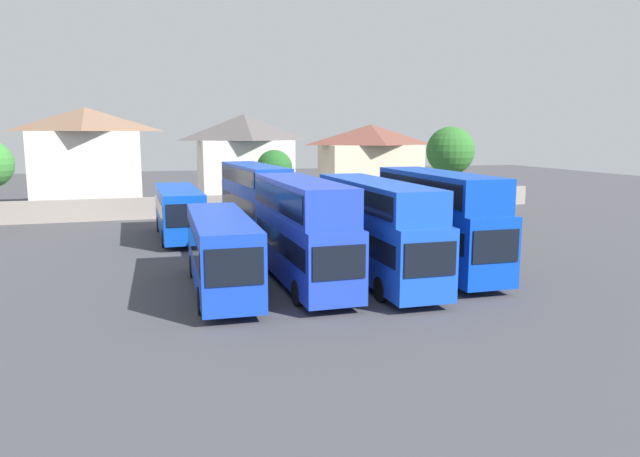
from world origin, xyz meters
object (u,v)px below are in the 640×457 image
Objects in this scene: bus_6 at (255,196)px; bus_8 at (356,204)px; bus_7 at (297,204)px; bus_4 at (439,217)px; tree_left_of_lot at (450,151)px; house_terrace_right at (370,161)px; tree_right_of_lot at (274,168)px; bus_1 at (221,249)px; house_terrace_left at (88,157)px; house_terrace_centre at (245,159)px; bus_3 at (376,225)px; bus_2 at (302,226)px; bus_5 at (179,210)px.

bus_8 is (7.57, 0.22, -0.86)m from bus_6.
bus_8 is at bearing 87.95° from bus_7.
tree_left_of_lot reaches higher than bus_4.
bus_6 reaches higher than bus_8.
tree_right_of_lot is (-11.98, -6.43, -0.20)m from house_terrace_right.
bus_1 is at bearing -19.64° from bus_6.
bus_6 is at bearing -76.52° from bus_7.
bus_4 is 38.36m from house_terrace_left.
bus_6 is at bearing -97.60° from house_terrace_centre.
house_terrace_centre is (6.77, 33.05, 2.57)m from bus_1.
house_terrace_left is 14.78m from house_terrace_centre.
bus_7 is at bearing -179.09° from bus_3.
house_terrace_right reaches higher than tree_right_of_lot.
tree_right_of_lot is at bearing -173.21° from bus_4.
bus_2 reaches higher than bus_8.
bus_5 reaches higher than bus_8.
tree_left_of_lot reaches higher than bus_5.
tree_right_of_lot reaches higher than bus_2.
bus_8 is at bearing -43.84° from house_terrace_left.
house_terrace_centre is 13.78m from house_terrace_right.
bus_6 is 1.07× the size of bus_8.
bus_7 is 2.13× the size of tree_right_of_lot.
bus_7 is 1.54× the size of tree_left_of_lot.
bus_5 is 8.46m from bus_7.
bus_1 is 33.83m from house_terrace_centre.
house_terrace_right is 13.60m from tree_right_of_lot.
house_terrace_right is (28.50, -0.09, -0.75)m from house_terrace_left.
bus_3 is 33.05m from house_terrace_centre.
tree_right_of_lot is at bearing -72.69° from house_terrace_centre.
house_terrace_centre is (-4.45, 32.31, 1.66)m from bus_4.
house_terrace_right is at bearing 148.01° from bus_7.
tree_right_of_lot is at bearing -167.04° from bus_8.
house_terrace_left is at bearing 179.82° from house_terrace_right.
tree_left_of_lot is (20.22, 22.62, 2.64)m from bus_2.
bus_5 is at bearing -94.81° from bus_6.
bus_3 is at bearing -88.73° from house_terrace_centre.
house_terrace_centre is (-0.73, 32.99, 1.82)m from bus_3.
bus_3 is at bearing -18.44° from bus_8.
bus_4 is 32.66m from house_terrace_centre.
bus_7 is at bearing -96.94° from bus_8.
house_terrace_left is (-11.82, 33.64, 2.01)m from bus_2.
bus_1 is at bearing -88.53° from bus_3.
house_terrace_centre reaches higher than bus_8.
bus_6 is at bearing -90.29° from bus_8.
tree_left_of_lot reaches higher than bus_7.
house_terrace_left is (-19.86, 19.07, 2.90)m from bus_8.
bus_3 is 1.16× the size of house_terrace_left.
tree_left_of_lot reaches higher than tree_right_of_lot.
bus_7 is 18.55m from tree_left_of_lot.
bus_7 is 1.10× the size of bus_8.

